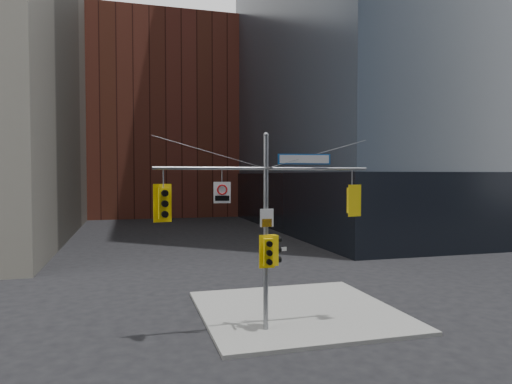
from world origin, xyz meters
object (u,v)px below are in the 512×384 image
traffic_light_pole_front (268,252)px  signal_assembly (266,212)px  traffic_light_pole_side (274,250)px  street_sign_blade (304,159)px  traffic_light_west_arm (163,203)px  traffic_light_east_arm (352,200)px  regulatory_sign_arm (222,192)px

traffic_light_pole_front → signal_assembly: bearing=91.9°
traffic_light_pole_side → street_sign_blade: bearing=-101.0°
traffic_light_west_arm → traffic_light_pole_front: size_ratio=1.10×
street_sign_blade → signal_assembly: bearing=-173.4°
signal_assembly → traffic_light_east_arm: 3.45m
signal_assembly → traffic_light_pole_side: signal_assembly is taller
traffic_light_west_arm → regulatory_sign_arm: bearing=-9.4°
traffic_light_east_arm → regulatory_sign_arm: (-5.04, -0.02, 0.37)m
signal_assembly → street_sign_blade: signal_assembly is taller
traffic_light_east_arm → street_sign_blade: 2.49m
traffic_light_pole_front → street_sign_blade: street_sign_blade is taller
traffic_light_pole_side → regulatory_sign_arm: bearing=80.7°
traffic_light_west_arm → street_sign_blade: bearing=-8.6°
traffic_light_east_arm → regulatory_sign_arm: 5.05m
signal_assembly → traffic_light_pole_front: (0.00, -0.27, -1.40)m
regulatory_sign_arm → traffic_light_west_arm: bearing=-175.5°
traffic_light_pole_front → regulatory_sign_arm: (-1.61, 0.25, 2.16)m
signal_assembly → traffic_light_east_arm: signal_assembly is taller
signal_assembly → regulatory_sign_arm: signal_assembly is taller
traffic_light_east_arm → traffic_light_pole_front: traffic_light_east_arm is taller
regulatory_sign_arm → signal_assembly: bearing=6.1°
traffic_light_pole_front → street_sign_blade: size_ratio=0.61×
signal_assembly → traffic_light_pole_front: 1.43m
traffic_light_west_arm → traffic_light_pole_side: size_ratio=1.19×
traffic_light_pole_front → regulatory_sign_arm: size_ratio=1.60×
traffic_light_west_arm → regulatory_sign_arm: 2.06m
traffic_light_east_arm → signal_assembly: bearing=-10.8°
signal_assembly → regulatory_sign_arm: (-1.61, -0.02, 0.76)m
traffic_light_pole_side → street_sign_blade: size_ratio=0.56×
signal_assembly → traffic_light_west_arm: signal_assembly is taller
traffic_light_pole_side → traffic_light_pole_front: (-0.33, -0.28, -0.02)m
traffic_light_pole_front → traffic_light_east_arm: bearing=6.3°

